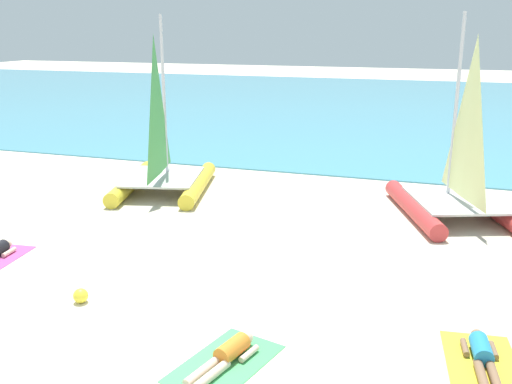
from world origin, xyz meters
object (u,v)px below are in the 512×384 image
object	(u,v)px
towel_right	(482,364)
beach_ball	(81,296)
sailboat_yellow	(163,167)
towel_middle	(225,363)
sailboat_red	(456,189)
sunbather_right	(482,355)
sunbather_middle	(227,354)

from	to	relation	value
towel_right	beach_ball	size ratio (longest dim) A/B	6.67
sailboat_yellow	towel_middle	distance (m)	10.20
sailboat_red	sunbather_right	distance (m)	7.55
sailboat_yellow	sailboat_red	distance (m)	8.81
sunbather_middle	sailboat_red	bearing A→B (deg)	83.74
sailboat_red	beach_ball	world-z (taller)	sailboat_red
sunbather_middle	beach_ball	size ratio (longest dim) A/B	5.45
beach_ball	towel_right	bearing A→B (deg)	1.15
towel_middle	towel_right	distance (m)	4.03
towel_middle	towel_right	world-z (taller)	same
sunbather_right	towel_middle	bearing A→B (deg)	-167.96
sunbather_middle	sunbather_right	world-z (taller)	same
sailboat_yellow	towel_right	world-z (taller)	sailboat_yellow
sailboat_yellow	sunbather_right	world-z (taller)	sailboat_yellow
towel_middle	towel_right	size ratio (longest dim) A/B	1.00
towel_middle	beach_ball	bearing A→B (deg)	162.04
towel_right	beach_ball	xyz separation A→B (m)	(-7.21, -0.15, 0.14)
sailboat_yellow	sailboat_red	bearing A→B (deg)	-12.41
sailboat_red	towel_middle	bearing A→B (deg)	-131.59
sailboat_yellow	sunbather_middle	distance (m)	10.15
towel_middle	beach_ball	distance (m)	3.55
sunbather_middle	sunbather_right	bearing A→B (deg)	32.81
towel_middle	towel_right	xyz separation A→B (m)	(3.84, 1.24, 0.00)
towel_right	beach_ball	world-z (taller)	beach_ball
sunbather_middle	beach_ball	xyz separation A→B (m)	(-3.40, 1.03, 0.01)
towel_middle	sunbather_middle	distance (m)	0.14
sailboat_red	beach_ball	distance (m)	10.28
sailboat_red	beach_ball	bearing A→B (deg)	-151.84
sunbather_middle	towel_right	world-z (taller)	sunbather_middle
sailboat_red	sunbather_right	xyz separation A→B (m)	(0.45, -7.50, -0.69)
towel_right	beach_ball	bearing A→B (deg)	-178.85
sailboat_yellow	towel_middle	size ratio (longest dim) A/B	2.88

